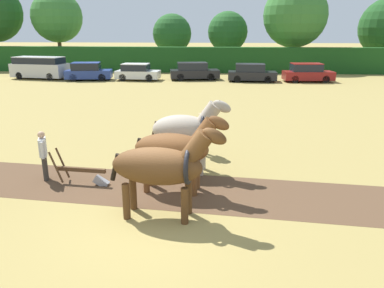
{
  "coord_description": "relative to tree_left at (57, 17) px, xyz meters",
  "views": [
    {
      "loc": [
        1.44,
        -8.17,
        4.47
      ],
      "look_at": [
        0.61,
        2.71,
        1.1
      ],
      "focal_mm": 35.0,
      "sensor_mm": 36.0,
      "label": 1
    }
  ],
  "objects": [
    {
      "name": "ground_plane",
      "position": [
        17.81,
        -36.55,
        -5.79
      ],
      "size": [
        240.0,
        240.0,
        0.0
      ],
      "primitive_type": "plane",
      "color": "#998447"
    },
    {
      "name": "parked_car_center_left",
      "position": [
        11.73,
        -11.09,
        -5.08
      ],
      "size": [
        3.95,
        1.93,
        1.48
      ],
      "rotation": [
        0.0,
        0.0,
        -0.04
      ],
      "color": "silver",
      "rests_on": "ground"
    },
    {
      "name": "tree_center_left",
      "position": [
        13.34,
        1.42,
        -1.9
      ],
      "size": [
        4.61,
        4.61,
        6.21
      ],
      "color": "#4C3823",
      "rests_on": "ground"
    },
    {
      "name": "tree_center_right",
      "position": [
        27.17,
        -1.08,
        0.07
      ],
      "size": [
        6.89,
        6.89,
        9.32
      ],
      "color": "#4C3823",
      "rests_on": "ground"
    },
    {
      "name": "parked_car_center",
      "position": [
        16.79,
        -10.37,
        -5.04
      ],
      "size": [
        4.65,
        2.53,
        1.55
      ],
      "rotation": [
        0.0,
        0.0,
        0.18
      ],
      "color": "black",
      "rests_on": "ground"
    },
    {
      "name": "tree_left",
      "position": [
        0.0,
        0.0,
        0.0
      ],
      "size": [
        5.84,
        5.84,
        8.73
      ],
      "color": "brown",
      "rests_on": "ground"
    },
    {
      "name": "plowed_furrow_strip",
      "position": [
        13.26,
        -34.4,
        -5.79
      ],
      "size": [
        31.36,
        5.52,
        0.01
      ],
      "primitive_type": "cube",
      "rotation": [
        0.0,
        0.0,
        -0.09
      ],
      "color": "brown",
      "rests_on": "ground"
    },
    {
      "name": "hedgerow",
      "position": [
        17.81,
        -4.29,
        -4.48
      ],
      "size": [
        72.88,
        1.3,
        2.63
      ],
      "primitive_type": "cube",
      "color": "#194719",
      "rests_on": "ground"
    },
    {
      "name": "draft_horse_trail_left",
      "position": [
        18.18,
        -33.28,
        -4.4
      ],
      "size": [
        2.66,
        1.2,
        2.46
      ],
      "rotation": [
        0.0,
        0.0,
        -0.09
      ],
      "color": "#B2A38E",
      "rests_on": "ground"
    },
    {
      "name": "draft_horse_lead_right",
      "position": [
        18.04,
        -34.85,
        -4.52
      ],
      "size": [
        2.81,
        1.11,
        2.32
      ],
      "rotation": [
        0.0,
        0.0,
        -0.09
      ],
      "color": "brown",
      "rests_on": "ground"
    },
    {
      "name": "plow",
      "position": [
        15.29,
        -34.59,
        -5.47
      ],
      "size": [
        1.77,
        0.5,
        1.13
      ],
      "rotation": [
        0.0,
        0.0,
        -0.09
      ],
      "color": "#4C331E",
      "rests_on": "ground"
    },
    {
      "name": "farmer_beside_team",
      "position": [
        18.68,
        -31.55,
        -4.84
      ],
      "size": [
        0.41,
        0.62,
        1.64
      ],
      "rotation": [
        0.0,
        0.0,
        -0.31
      ],
      "color": "#28334C",
      "rests_on": "ground"
    },
    {
      "name": "parked_car_left",
      "position": [
        7.31,
        -11.44,
        -5.03
      ],
      "size": [
        4.25,
        2.35,
        1.59
      ],
      "rotation": [
        0.0,
        0.0,
        0.16
      ],
      "color": "navy",
      "rests_on": "ground"
    },
    {
      "name": "draft_horse_lead_left",
      "position": [
        17.89,
        -36.42,
        -4.46
      ],
      "size": [
        2.92,
        1.16,
        2.4
      ],
      "rotation": [
        0.0,
        0.0,
        -0.09
      ],
      "color": "#513319",
      "rests_on": "ground"
    },
    {
      "name": "parked_car_right",
      "position": [
        26.83,
        -10.95,
        -5.03
      ],
      "size": [
        4.37,
        2.01,
        1.6
      ],
      "rotation": [
        0.0,
        0.0,
        0.07
      ],
      "color": "maroon",
      "rests_on": "ground"
    },
    {
      "name": "parked_van",
      "position": [
        2.48,
        -10.72,
        -4.76
      ],
      "size": [
        5.3,
        2.74,
        2.01
      ],
      "rotation": [
        0.0,
        0.0,
        -0.15
      ],
      "color": "#BCBCC1",
      "rests_on": "ground"
    },
    {
      "name": "parked_car_center_right",
      "position": [
        21.95,
        -11.12,
        -5.06
      ],
      "size": [
        4.26,
        1.92,
        1.54
      ],
      "rotation": [
        0.0,
        0.0,
        -0.04
      ],
      "color": "black",
      "rests_on": "ground"
    },
    {
      "name": "farmer_at_plow",
      "position": [
        13.93,
        -34.34,
        -4.91
      ],
      "size": [
        0.36,
        0.59,
        1.54
      ],
      "rotation": [
        0.0,
        0.0,
        0.39
      ],
      "color": "#38332D",
      "rests_on": "ground"
    },
    {
      "name": "tree_center",
      "position": [
        19.94,
        1.02,
        -1.68
      ],
      "size": [
        4.63,
        4.63,
        6.44
      ],
      "color": "brown",
      "rests_on": "ground"
    }
  ]
}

